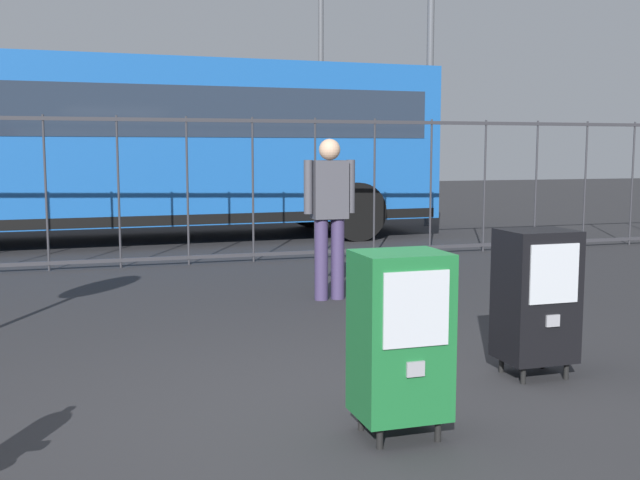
{
  "coord_description": "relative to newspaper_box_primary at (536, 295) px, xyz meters",
  "views": [
    {
      "loc": [
        -1.36,
        -4.12,
        1.57
      ],
      "look_at": [
        0.3,
        1.2,
        0.9
      ],
      "focal_mm": 42.86,
      "sensor_mm": 36.0,
      "label": 1
    }
  ],
  "objects": [
    {
      "name": "bus_near",
      "position": [
        -2.19,
        8.88,
        1.14
      ],
      "size": [
        10.57,
        3.04,
        3.0
      ],
      "rotation": [
        0.0,
        0.0,
        0.03
      ],
      "color": "#19519E",
      "rests_on": "ground_plane"
    },
    {
      "name": "street_light_near_left",
      "position": [
        3.84,
        9.81,
        3.62
      ],
      "size": [
        0.32,
        0.32,
        7.26
      ],
      "color": "#4C4F54",
      "rests_on": "ground_plane"
    },
    {
      "name": "street_light_near_right",
      "position": [
        3.09,
        14.77,
        4.15
      ],
      "size": [
        0.32,
        0.32,
        8.27
      ],
      "color": "#4C4F54",
      "rests_on": "ground_plane"
    },
    {
      "name": "newspaper_box_secondary",
      "position": [
        -1.33,
        -0.75,
        0.0
      ],
      "size": [
        0.48,
        0.42,
        1.02
      ],
      "color": "black",
      "rests_on": "ground_plane"
    },
    {
      "name": "pedestrian",
      "position": [
        -0.51,
        3.0,
        0.38
      ],
      "size": [
        0.55,
        0.22,
        1.67
      ],
      "color": "#382D51",
      "rests_on": "ground_plane"
    },
    {
      "name": "fence_barrier",
      "position": [
        -1.59,
        5.88,
        0.45
      ],
      "size": [
        18.03,
        0.04,
        2.0
      ],
      "color": "#2D2D33",
      "rests_on": "ground_plane"
    },
    {
      "name": "newspaper_box_primary",
      "position": [
        0.0,
        0.0,
        0.0
      ],
      "size": [
        0.48,
        0.42,
        1.02
      ],
      "color": "black",
      "rests_on": "ground_plane"
    },
    {
      "name": "ground_plane",
      "position": [
        -1.59,
        -0.35,
        -0.57
      ],
      "size": [
        60.0,
        60.0,
        0.0
      ],
      "primitive_type": "plane",
      "color": "#262628"
    }
  ]
}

